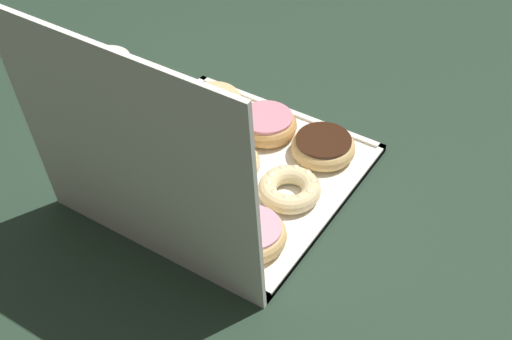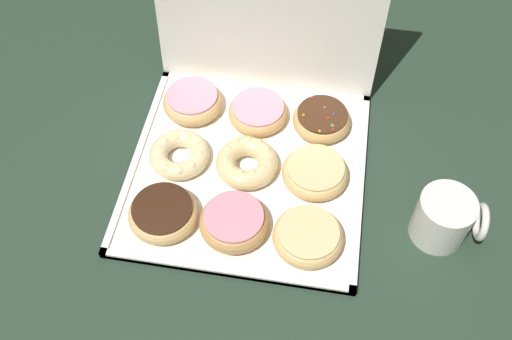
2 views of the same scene
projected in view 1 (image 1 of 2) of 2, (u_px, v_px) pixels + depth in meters
ground_plane at (230, 174)px, 1.25m from camera, size 3.00×3.00×0.00m
donut_box at (229, 172)px, 1.25m from camera, size 0.41×0.41×0.01m
box_lid_open at (132, 163)px, 0.97m from camera, size 0.41×0.05×0.40m
chocolate_frosted_donut_0 at (323, 147)px, 1.26m from camera, size 0.12×0.12×0.04m
pink_frosted_donut_1 at (268, 125)px, 1.31m from camera, size 0.12×0.12×0.04m
glazed_ring_donut_2 at (214, 103)px, 1.36m from camera, size 0.12×0.12×0.03m
cruller_donut_3 at (291, 188)px, 1.19m from camera, size 0.11×0.11×0.03m
cruller_donut_4 at (228, 164)px, 1.23m from camera, size 0.11×0.11×0.04m
glazed_ring_donut_5 at (173, 140)px, 1.28m from camera, size 0.12×0.12×0.03m
pink_frosted_donut_6 at (251, 234)px, 1.10m from camera, size 0.11×0.11×0.04m
pink_frosted_donut_7 at (188, 204)px, 1.16m from camera, size 0.11×0.11×0.03m
sprinkle_donut_8 at (131, 177)px, 1.20m from camera, size 0.11×0.11×0.04m
coffee_mug at (109, 75)px, 1.40m from camera, size 0.11×0.09×0.09m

